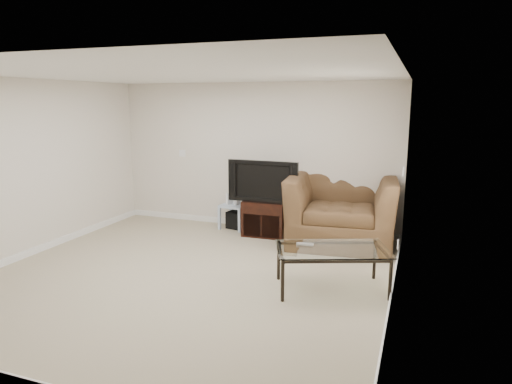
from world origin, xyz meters
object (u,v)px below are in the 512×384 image
(recliner, at_px, (342,199))
(side_table, at_px, (235,216))
(television, at_px, (265,181))
(subwoofer, at_px, (237,220))
(tv_stand, at_px, (265,218))
(coffee_table, at_px, (331,269))

(recliner, bearing_deg, side_table, 167.49)
(television, distance_m, subwoofer, 1.01)
(subwoofer, bearing_deg, tv_stand, -20.59)
(recliner, bearing_deg, tv_stand, 173.66)
(subwoofer, distance_m, recliner, 1.94)
(side_table, relative_size, coffee_table, 0.34)
(television, relative_size, coffee_table, 0.85)
(television, distance_m, coffee_table, 2.42)
(tv_stand, distance_m, side_table, 0.67)
(television, distance_m, recliner, 1.26)
(side_table, relative_size, subwoofer, 1.52)
(television, xyz_separation_m, side_table, (-0.63, 0.24, -0.71))
(side_table, bearing_deg, coffee_table, -44.76)
(television, bearing_deg, side_table, 160.60)
(recliner, distance_m, coffee_table, 1.90)
(subwoofer, xyz_separation_m, coffee_table, (2.05, -2.08, 0.10))
(tv_stand, bearing_deg, recliner, -2.65)
(television, distance_m, side_table, 0.98)
(side_table, xyz_separation_m, recliner, (1.87, -0.23, 0.50))
(television, height_order, recliner, recliner)
(tv_stand, xyz_separation_m, coffee_table, (1.45, -1.85, -0.04))
(tv_stand, distance_m, recliner, 1.31)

